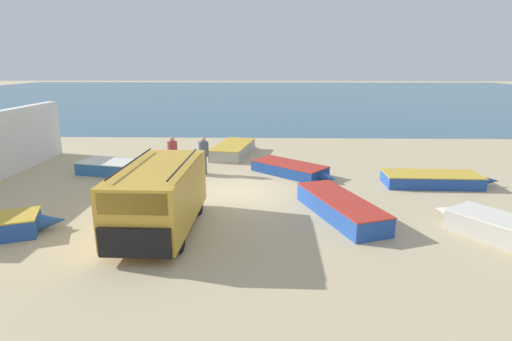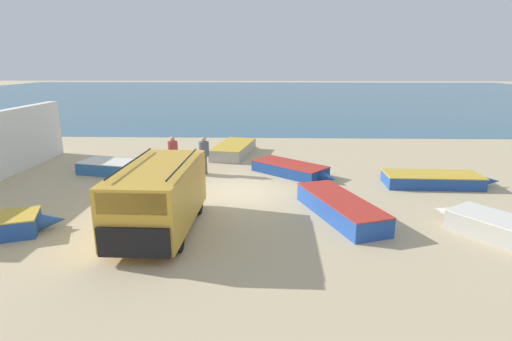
{
  "view_description": "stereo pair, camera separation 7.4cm",
  "coord_description": "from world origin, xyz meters",
  "px_view_note": "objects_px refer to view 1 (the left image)",
  "views": [
    {
      "loc": [
        1.09,
        -15.58,
        5.13
      ],
      "look_at": [
        0.69,
        -0.4,
        1.0
      ],
      "focal_mm": 28.0,
      "sensor_mm": 36.0,
      "label": 1
    },
    {
      "loc": [
        1.16,
        -15.58,
        5.13
      ],
      "look_at": [
        0.69,
        -0.4,
        1.0
      ],
      "focal_mm": 28.0,
      "sensor_mm": 36.0,
      "label": 2
    }
  ],
  "objects_px": {
    "fishing_rowboat_6": "(507,230)",
    "fisherman_1": "(204,152)",
    "parked_van": "(159,195)",
    "fishing_rowboat_1": "(291,169)",
    "fishing_rowboat_5": "(234,149)",
    "fisherman_0": "(173,151)",
    "fishing_rowboat_2": "(434,179)",
    "fishing_rowboat_3": "(337,205)",
    "fishing_rowboat_0": "(117,168)"
  },
  "relations": [
    {
      "from": "fishing_rowboat_5",
      "to": "fisherman_0",
      "type": "distance_m",
      "value": 4.8
    },
    {
      "from": "parked_van",
      "to": "fishing_rowboat_5",
      "type": "xyz_separation_m",
      "value": [
        1.43,
        10.75,
        -0.83
      ]
    },
    {
      "from": "fisherman_0",
      "to": "parked_van",
      "type": "bearing_deg",
      "value": 168.89
    },
    {
      "from": "fishing_rowboat_6",
      "to": "fisherman_1",
      "type": "bearing_deg",
      "value": 19.37
    },
    {
      "from": "parked_van",
      "to": "fishing_rowboat_0",
      "type": "relative_size",
      "value": 1.18
    },
    {
      "from": "fishing_rowboat_1",
      "to": "fisherman_0",
      "type": "height_order",
      "value": "fisherman_0"
    },
    {
      "from": "fishing_rowboat_0",
      "to": "fisherman_1",
      "type": "xyz_separation_m",
      "value": [
        4.17,
        0.06,
        0.77
      ]
    },
    {
      "from": "parked_van",
      "to": "fishing_rowboat_2",
      "type": "xyz_separation_m",
      "value": [
        10.52,
        5.01,
        -0.89
      ]
    },
    {
      "from": "fishing_rowboat_0",
      "to": "fishing_rowboat_2",
      "type": "bearing_deg",
      "value": 6.82
    },
    {
      "from": "fishing_rowboat_1",
      "to": "fishing_rowboat_2",
      "type": "height_order",
      "value": "same"
    },
    {
      "from": "fishing_rowboat_0",
      "to": "fishing_rowboat_6",
      "type": "distance_m",
      "value": 15.91
    },
    {
      "from": "fishing_rowboat_6",
      "to": "fishing_rowboat_2",
      "type": "bearing_deg",
      "value": -36.24
    },
    {
      "from": "fishing_rowboat_1",
      "to": "fishing_rowboat_2",
      "type": "distance_m",
      "value": 6.25
    },
    {
      "from": "fishing_rowboat_0",
      "to": "fishing_rowboat_5",
      "type": "relative_size",
      "value": 0.82
    },
    {
      "from": "fishing_rowboat_2",
      "to": "fishing_rowboat_6",
      "type": "xyz_separation_m",
      "value": [
        -0.07,
        -5.49,
        0.05
      ]
    },
    {
      "from": "fishing_rowboat_3",
      "to": "fishing_rowboat_6",
      "type": "height_order",
      "value": "fishing_rowboat_3"
    },
    {
      "from": "fishing_rowboat_1",
      "to": "fisherman_1",
      "type": "distance_m",
      "value": 4.19
    },
    {
      "from": "fishing_rowboat_1",
      "to": "fishing_rowboat_2",
      "type": "relative_size",
      "value": 0.81
    },
    {
      "from": "fishing_rowboat_3",
      "to": "fishing_rowboat_5",
      "type": "relative_size",
      "value": 1.02
    },
    {
      "from": "fishing_rowboat_0",
      "to": "fishing_rowboat_5",
      "type": "distance_m",
      "value": 6.72
    },
    {
      "from": "fishing_rowboat_6",
      "to": "fisherman_0",
      "type": "xyz_separation_m",
      "value": [
        -11.6,
        7.26,
        0.73
      ]
    },
    {
      "from": "fishing_rowboat_2",
      "to": "fisherman_1",
      "type": "height_order",
      "value": "fisherman_1"
    },
    {
      "from": "fishing_rowboat_2",
      "to": "fishing_rowboat_5",
      "type": "distance_m",
      "value": 10.75
    },
    {
      "from": "parked_van",
      "to": "fishing_rowboat_1",
      "type": "distance_m",
      "value": 8.01
    },
    {
      "from": "fishing_rowboat_0",
      "to": "fishing_rowboat_6",
      "type": "relative_size",
      "value": 1.01
    },
    {
      "from": "parked_van",
      "to": "fishing_rowboat_3",
      "type": "height_order",
      "value": "parked_van"
    },
    {
      "from": "fishing_rowboat_2",
      "to": "parked_van",
      "type": "bearing_deg",
      "value": -152.96
    },
    {
      "from": "fishing_rowboat_2",
      "to": "fishing_rowboat_5",
      "type": "bearing_deg",
      "value": 149.3
    },
    {
      "from": "fishing_rowboat_6",
      "to": "fishing_rowboat_0",
      "type": "bearing_deg",
      "value": 28.24
    },
    {
      "from": "fishing_rowboat_2",
      "to": "fisherman_1",
      "type": "relative_size",
      "value": 2.73
    },
    {
      "from": "fishing_rowboat_0",
      "to": "fishing_rowboat_5",
      "type": "xyz_separation_m",
      "value": [
        5.25,
        4.19,
        0.03
      ]
    },
    {
      "from": "fishing_rowboat_6",
      "to": "fisherman_0",
      "type": "distance_m",
      "value": 13.7
    },
    {
      "from": "fisherman_0",
      "to": "fishing_rowboat_0",
      "type": "bearing_deg",
      "value": 73.98
    },
    {
      "from": "parked_van",
      "to": "fishing_rowboat_0",
      "type": "height_order",
      "value": "parked_van"
    },
    {
      "from": "fishing_rowboat_2",
      "to": "fishing_rowboat_6",
      "type": "relative_size",
      "value": 1.19
    },
    {
      "from": "fishing_rowboat_2",
      "to": "fisherman_1",
      "type": "bearing_deg",
      "value": 172.59
    },
    {
      "from": "fisherman_1",
      "to": "parked_van",
      "type": "bearing_deg",
      "value": 45.79
    },
    {
      "from": "fishing_rowboat_6",
      "to": "fisherman_1",
      "type": "relative_size",
      "value": 2.29
    },
    {
      "from": "fishing_rowboat_1",
      "to": "fishing_rowboat_5",
      "type": "relative_size",
      "value": 0.78
    },
    {
      "from": "fishing_rowboat_5",
      "to": "fishing_rowboat_6",
      "type": "height_order",
      "value": "fishing_rowboat_5"
    },
    {
      "from": "fisherman_1",
      "to": "fishing_rowboat_5",
      "type": "bearing_deg",
      "value": -145.66
    },
    {
      "from": "parked_van",
      "to": "fishing_rowboat_6",
      "type": "bearing_deg",
      "value": 88.55
    },
    {
      "from": "fishing_rowboat_3",
      "to": "fisherman_1",
      "type": "bearing_deg",
      "value": 26.79
    },
    {
      "from": "parked_van",
      "to": "fishing_rowboat_1",
      "type": "xyz_separation_m",
      "value": [
        4.48,
        6.58,
        -0.89
      ]
    },
    {
      "from": "parked_van",
      "to": "fishing_rowboat_3",
      "type": "distance_m",
      "value": 6.02
    },
    {
      "from": "fishing_rowboat_2",
      "to": "fishing_rowboat_5",
      "type": "height_order",
      "value": "fishing_rowboat_5"
    },
    {
      "from": "fishing_rowboat_1",
      "to": "fishing_rowboat_0",
      "type": "bearing_deg",
      "value": -139.14
    },
    {
      "from": "fishing_rowboat_3",
      "to": "fisherman_0",
      "type": "bearing_deg",
      "value": 32.87
    },
    {
      "from": "fishing_rowboat_0",
      "to": "fishing_rowboat_2",
      "type": "distance_m",
      "value": 14.42
    },
    {
      "from": "fishing_rowboat_2",
      "to": "fishing_rowboat_5",
      "type": "xyz_separation_m",
      "value": [
        -9.09,
        5.74,
        0.06
      ]
    }
  ]
}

